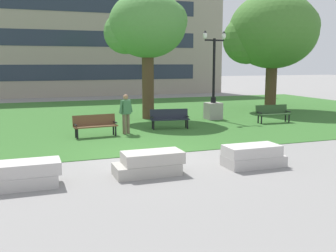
# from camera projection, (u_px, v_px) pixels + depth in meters

# --- Properties ---
(ground_plane) EXTENTS (140.00, 140.00, 0.00)m
(ground_plane) POSITION_uv_depth(u_px,v_px,m) (149.00, 155.00, 13.14)
(ground_plane) COLOR gray
(grass_lawn) EXTENTS (40.00, 20.00, 0.02)m
(grass_lawn) POSITION_uv_depth(u_px,v_px,m) (97.00, 117.00, 22.42)
(grass_lawn) COLOR #336628
(grass_lawn) RESTS_ON ground
(concrete_block_center) EXTENTS (1.89, 0.90, 0.64)m
(concrete_block_center) POSITION_uv_depth(u_px,v_px,m) (23.00, 175.00, 9.76)
(concrete_block_center) COLOR #BCB7B2
(concrete_block_center) RESTS_ON ground
(concrete_block_left) EXTENTS (1.90, 0.90, 0.64)m
(concrete_block_left) POSITION_uv_depth(u_px,v_px,m) (149.00, 164.00, 10.86)
(concrete_block_left) COLOR #B2ADA3
(concrete_block_left) RESTS_ON ground
(concrete_block_right) EXTENTS (1.80, 0.90, 0.64)m
(concrete_block_right) POSITION_uv_depth(u_px,v_px,m) (253.00, 156.00, 11.74)
(concrete_block_right) COLOR #BCB7B2
(concrete_block_right) RESTS_ON ground
(park_bench_near_left) EXTENTS (1.86, 0.79, 0.90)m
(park_bench_near_left) POSITION_uv_depth(u_px,v_px,m) (170.00, 117.00, 18.33)
(park_bench_near_left) COLOR #1E232D
(park_bench_near_left) RESTS_ON grass_lawn
(park_bench_far_left) EXTENTS (1.84, 0.68, 0.90)m
(park_bench_far_left) POSITION_uv_depth(u_px,v_px,m) (95.00, 124.00, 16.33)
(park_bench_far_left) COLOR brown
(park_bench_far_left) RESTS_ON grass_lawn
(park_bench_far_right) EXTENTS (1.82, 0.62, 0.90)m
(park_bench_far_right) POSITION_uv_depth(u_px,v_px,m) (273.00, 113.00, 20.13)
(park_bench_far_right) COLOR #284723
(park_bench_far_right) RESTS_ON grass_lawn
(lamp_post_left) EXTENTS (1.32, 0.80, 4.72)m
(lamp_post_left) POSITION_uv_depth(u_px,v_px,m) (213.00, 101.00, 21.30)
(lamp_post_left) COLOR gray
(lamp_post_left) RESTS_ON grass_lawn
(tree_far_right) EXTENTS (4.34, 4.13, 6.81)m
(tree_far_right) POSITION_uv_depth(u_px,v_px,m) (147.00, 27.00, 20.93)
(tree_far_right) COLOR #4C3823
(tree_far_right) RESTS_ON grass_lawn
(tree_near_right) EXTENTS (5.93, 5.65, 7.47)m
(tree_near_right) POSITION_uv_depth(u_px,v_px,m) (272.00, 32.00, 25.04)
(tree_near_right) COLOR #4C3823
(tree_near_right) RESTS_ON grass_lawn
(person_bystander_near_lawn) EXTENTS (0.71, 0.46, 1.71)m
(person_bystander_near_lawn) POSITION_uv_depth(u_px,v_px,m) (126.00, 112.00, 16.89)
(person_bystander_near_lawn) COLOR brown
(person_bystander_near_lawn) RESTS_ON grass_lawn
(building_facade_distant) EXTENTS (25.59, 1.03, 12.29)m
(building_facade_distant) POSITION_uv_depth(u_px,v_px,m) (94.00, 29.00, 35.71)
(building_facade_distant) COLOR gray
(building_facade_distant) RESTS_ON ground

